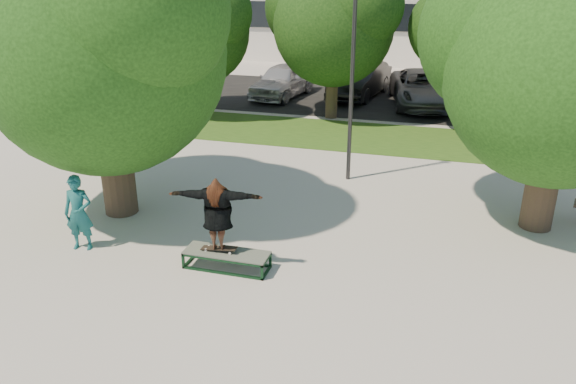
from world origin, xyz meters
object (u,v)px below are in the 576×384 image
(tree_right, at_px, (561,56))
(car_grey, at_px, (423,88))
(grind_box, at_px, (227,260))
(bystander, at_px, (79,213))
(car_silver_a, at_px, (282,80))
(car_dark, at_px, (360,80))
(lamppost, at_px, (352,73))
(tree_left, at_px, (100,36))
(car_silver_b, at_px, (505,96))

(tree_right, xyz_separation_m, car_grey, (-3.42, 12.19, -3.32))
(grind_box, xyz_separation_m, car_grey, (2.99, 16.23, 0.59))
(tree_right, height_order, bystander, tree_right)
(car_silver_a, bearing_deg, bystander, -81.59)
(car_dark, bearing_deg, tree_right, -54.70)
(bystander, bearing_deg, tree_right, 10.06)
(grind_box, distance_m, car_dark, 17.23)
(car_silver_a, bearing_deg, lamppost, -55.68)
(tree_left, xyz_separation_m, grind_box, (3.80, -2.05, -4.23))
(car_silver_b, bearing_deg, tree_right, -90.55)
(car_silver_a, xyz_separation_m, car_dark, (3.60, 1.00, 0.03))
(lamppost, height_order, car_dark, lamppost)
(grind_box, bearing_deg, car_silver_b, 67.63)
(bystander, xyz_separation_m, car_silver_a, (-0.15, 16.28, -0.08))
(grind_box, bearing_deg, car_dark, 90.02)
(tree_right, height_order, grind_box, tree_right)
(tree_right, distance_m, car_silver_b, 12.21)
(bystander, height_order, car_grey, bystander)
(grind_box, distance_m, car_silver_b, 17.08)
(bystander, distance_m, car_dark, 17.62)
(tree_left, bearing_deg, car_dark, 75.96)
(tree_right, relative_size, car_grey, 1.16)
(lamppost, bearing_deg, tree_right, -21.28)
(tree_right, bearing_deg, car_silver_a, 129.44)
(car_grey, bearing_deg, tree_right, -85.47)
(car_silver_a, height_order, car_silver_b, car_silver_a)
(lamppost, relative_size, car_silver_b, 1.18)
(tree_right, distance_m, car_silver_a, 16.11)
(tree_right, xyz_separation_m, grind_box, (-6.41, -4.04, -3.90))
(tree_left, height_order, tree_right, tree_left)
(tree_right, bearing_deg, tree_left, -168.97)
(tree_left, distance_m, tree_right, 10.41)
(car_dark, height_order, car_grey, car_dark)
(tree_left, distance_m, car_silver_b, 17.55)
(tree_left, distance_m, car_grey, 16.14)
(grind_box, bearing_deg, bystander, -178.99)
(car_grey, bearing_deg, lamppost, -109.43)
(lamppost, bearing_deg, car_grey, 81.69)
(grind_box, xyz_separation_m, bystander, (-3.46, -0.06, 0.68))
(car_silver_a, bearing_deg, tree_left, -82.89)
(lamppost, bearing_deg, car_silver_b, 63.02)
(car_silver_a, relative_size, car_silver_b, 0.89)
(bystander, height_order, car_silver_b, bystander)
(bystander, relative_size, car_grey, 0.31)
(tree_left, distance_m, lamppost, 6.70)
(tree_right, height_order, car_dark, tree_right)
(grind_box, bearing_deg, tree_left, 151.59)
(car_grey, bearing_deg, car_silver_a, 168.99)
(lamppost, xyz_separation_m, car_grey, (1.50, 10.27, -2.37))
(tree_left, bearing_deg, car_silver_a, 89.21)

